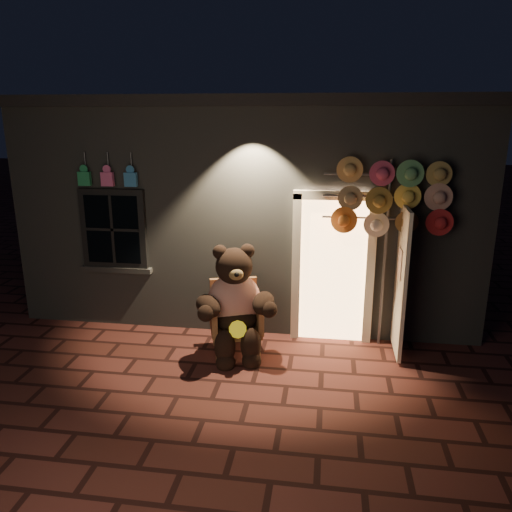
# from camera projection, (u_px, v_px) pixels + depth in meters

# --- Properties ---
(ground) EXTENTS (60.00, 60.00, 0.00)m
(ground) POSITION_uv_depth(u_px,v_px,m) (220.00, 381.00, 6.20)
(ground) COLOR #592822
(ground) RESTS_ON ground
(shop_building) EXTENTS (7.30, 5.95, 3.51)m
(shop_building) POSITION_uv_depth(u_px,v_px,m) (263.00, 194.00, 9.52)
(shop_building) COLOR slate
(shop_building) RESTS_ON ground
(wicker_armchair) EXTENTS (0.82, 0.78, 1.00)m
(wicker_armchair) POSITION_uv_depth(u_px,v_px,m) (235.00, 317.00, 6.89)
(wicker_armchair) COLOR #A4703F
(wicker_armchair) RESTS_ON ground
(teddy_bear) EXTENTS (1.12, 1.02, 1.60)m
(teddy_bear) POSITION_uv_depth(u_px,v_px,m) (235.00, 304.00, 6.70)
(teddy_bear) COLOR red
(teddy_bear) RESTS_ON ground
(hat_rack) EXTENTS (1.66, 0.22, 2.64)m
(hat_rack) POSITION_uv_depth(u_px,v_px,m) (392.00, 200.00, 6.54)
(hat_rack) COLOR #59595E
(hat_rack) RESTS_ON ground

